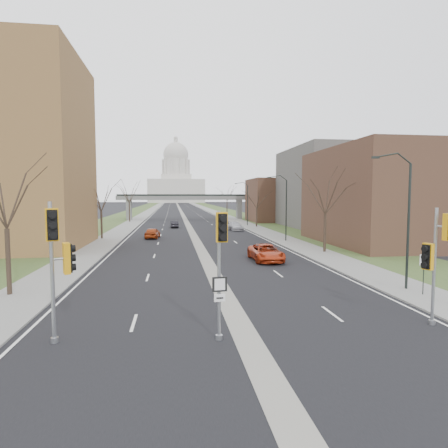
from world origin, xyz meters
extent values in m
plane|color=black|center=(0.00, 0.00, 0.00)|extent=(700.00, 700.00, 0.00)
cube|color=black|center=(0.00, 150.00, 0.01)|extent=(20.00, 600.00, 0.01)
cube|color=gray|center=(0.00, 150.00, 0.00)|extent=(1.20, 600.00, 0.02)
cube|color=gray|center=(12.00, 150.00, 0.06)|extent=(4.00, 600.00, 0.12)
cube|color=gray|center=(-12.00, 150.00, 0.06)|extent=(4.00, 600.00, 0.12)
cube|color=#2C451F|center=(18.00, 150.00, 0.05)|extent=(8.00, 600.00, 0.10)
cube|color=#2C451F|center=(-18.00, 150.00, 0.05)|extent=(8.00, 600.00, 0.10)
cube|color=#4F3324|center=(24.00, 28.00, 6.00)|extent=(16.00, 20.00, 12.00)
cube|color=#5B5953|center=(28.00, 52.00, 7.50)|extent=(18.00, 22.00, 15.00)
cube|color=#4F3324|center=(22.00, 70.00, 5.00)|extent=(14.00, 14.00, 10.00)
cube|color=slate|center=(-14.00, 80.00, 2.50)|extent=(1.20, 2.50, 5.00)
cube|color=slate|center=(14.00, 80.00, 2.50)|extent=(1.20, 2.50, 5.00)
cube|color=slate|center=(0.00, 80.00, 5.50)|extent=(34.00, 3.00, 1.00)
cube|color=black|center=(0.00, 80.00, 6.20)|extent=(34.00, 0.15, 0.50)
cube|color=silver|center=(0.00, 320.00, 10.00)|extent=(48.00, 42.00, 20.00)
cube|color=silver|center=(0.00, 320.00, 22.00)|extent=(26.00, 26.00, 5.00)
cylinder|color=silver|center=(0.00, 320.00, 31.00)|extent=(22.00, 22.00, 14.00)
sphere|color=silver|center=(0.00, 320.00, 42.00)|extent=(22.00, 22.00, 22.00)
cylinder|color=silver|center=(0.00, 320.00, 53.50)|extent=(3.60, 3.60, 4.50)
cylinder|color=black|center=(11.80, 6.00, 4.12)|extent=(0.16, 0.16, 8.00)
cube|color=black|center=(9.50, 6.00, 8.47)|extent=(0.45, 0.18, 0.14)
cylinder|color=black|center=(11.80, 32.00, 4.12)|extent=(0.16, 0.16, 8.00)
cube|color=black|center=(9.50, 32.00, 8.47)|extent=(0.45, 0.18, 0.14)
cylinder|color=black|center=(11.80, 58.00, 4.12)|extent=(0.16, 0.16, 8.00)
cube|color=black|center=(9.50, 58.00, 8.47)|extent=(0.45, 0.18, 0.14)
cylinder|color=#382B21|center=(-13.00, 8.00, 2.12)|extent=(0.28, 0.28, 4.00)
cylinder|color=#382B21|center=(-13.00, 38.00, 2.00)|extent=(0.28, 0.28, 3.75)
cylinder|color=#382B21|center=(-13.00, 72.00, 2.25)|extent=(0.28, 0.28, 4.25)
cylinder|color=#382B21|center=(13.00, 22.00, 2.12)|extent=(0.28, 0.28, 4.00)
cylinder|color=#382B21|center=(13.00, 55.00, 1.87)|extent=(0.28, 0.28, 3.50)
cylinder|color=#382B21|center=(13.00, 95.00, 2.25)|extent=(0.28, 0.28, 4.25)
cylinder|color=gray|center=(-8.02, 0.01, 2.94)|extent=(0.16, 0.16, 5.87)
cylinder|color=gray|center=(-8.02, 0.01, 0.11)|extent=(0.32, 0.32, 0.23)
cube|color=orange|center=(-7.81, -0.51, 4.97)|extent=(0.61, 0.60, 1.30)
cube|color=orange|center=(-7.50, 0.22, 3.50)|extent=(0.60, 0.61, 1.30)
cylinder|color=gray|center=(-1.20, -0.60, 2.74)|extent=(0.15, 0.15, 5.47)
cylinder|color=gray|center=(-1.20, -0.60, 0.11)|extent=(0.29, 0.29, 0.21)
cube|color=orange|center=(-1.14, -1.12, 4.84)|extent=(0.48, 0.46, 1.21)
cube|color=black|center=(-1.20, -0.60, 2.42)|extent=(0.63, 0.10, 0.63)
cube|color=silver|center=(-1.20, -0.60, 1.84)|extent=(0.48, 0.09, 0.32)
cylinder|color=gray|center=(9.04, -0.13, 2.77)|extent=(0.15, 0.15, 5.55)
cylinder|color=gray|center=(9.04, -0.13, 0.11)|extent=(0.30, 0.30, 0.21)
cube|color=orange|center=(9.24, -0.62, 4.69)|extent=(0.57, 0.56, 1.23)
cube|color=orange|center=(8.54, -0.32, 3.31)|extent=(0.56, 0.57, 1.23)
cylinder|color=black|center=(11.91, 4.53, 1.17)|extent=(0.06, 0.06, 2.11)
cube|color=silver|center=(11.91, 4.53, 2.23)|extent=(0.51, 0.18, 0.67)
imported|color=#A03712|center=(-6.02, 38.28, 0.77)|extent=(2.27, 4.67, 1.53)
imported|color=black|center=(-2.88, 55.79, 0.64)|extent=(1.66, 4.00, 1.29)
imported|color=#AA2F12|center=(5.51, 17.91, 0.78)|extent=(2.61, 5.62, 1.56)
imported|color=#A2A2AA|center=(7.75, 48.62, 0.72)|extent=(2.55, 5.16, 1.44)
camera|label=1|loc=(-3.08, -15.95, 6.11)|focal=30.00mm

